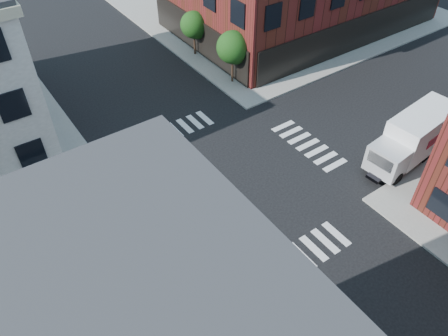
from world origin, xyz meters
name	(u,v)px	position (x,y,z in m)	size (l,w,h in m)	color
ground	(229,184)	(0.00, 0.00, 0.00)	(120.00, 120.00, 0.00)	black
sidewalk_ne	(271,5)	(21.00, 21.00, 0.07)	(30.00, 30.00, 0.15)	gray
tree_near	(233,49)	(7.56, 9.98, 3.16)	(2.69, 2.69, 4.49)	black
tree_far	(194,26)	(7.56, 15.98, 2.87)	(2.43, 2.43, 4.07)	black
signal_pole	(194,283)	(-6.72, -6.68, 2.86)	(1.29, 1.24, 4.60)	black
box_truck	(414,137)	(11.68, -4.95, 1.78)	(7.72, 2.99, 3.42)	white
traffic_cone	(199,239)	(-4.16, -2.91, 0.32)	(0.39, 0.39, 0.67)	#E5530A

